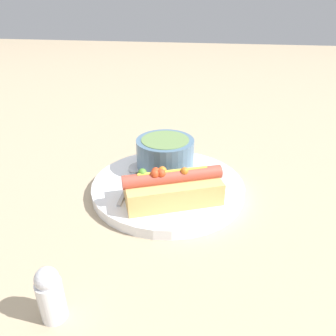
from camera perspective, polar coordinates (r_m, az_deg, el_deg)
The scene contains 6 objects.
ground_plane at distance 0.59m, azimuth 0.00°, elevation -4.06°, with size 4.00×4.00×0.00m, color tan.
dinner_plate at distance 0.58m, azimuth 0.00°, elevation -3.32°, with size 0.27×0.27×0.02m.
hot_dog at distance 0.52m, azimuth 0.75°, elevation -3.42°, with size 0.16×0.12×0.06m.
soup_bowl at distance 0.61m, azimuth -0.49°, elevation 2.62°, with size 0.11×0.11×0.06m.
spoon at distance 0.61m, azimuth -5.81°, elevation -0.57°, with size 0.03×0.14×0.01m.
salt_shaker at distance 0.39m, azimuth -19.83°, elevation -19.96°, with size 0.03×0.03×0.07m.
Camera 1 is at (0.08, -0.49, 0.31)m, focal length 35.00 mm.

